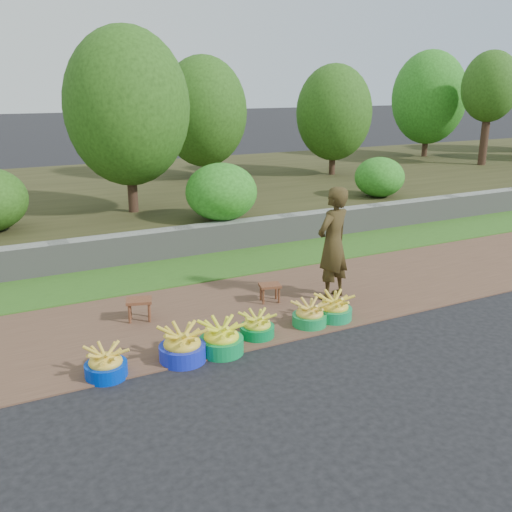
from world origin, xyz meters
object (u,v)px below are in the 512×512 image
basin_b (182,346)px  basin_c (221,339)px  stool_left (139,303)px  vendor_woman (333,243)px  basin_a (106,364)px  basin_e (309,315)px  stool_right (270,288)px  basin_f (334,309)px  basin_d (257,327)px

basin_b → basin_c: basin_b is taller
stool_left → vendor_woman: size_ratio=0.24×
basin_a → basin_b: size_ratio=0.85×
basin_b → stool_left: bearing=95.3°
basin_c → basin_e: basin_c is taller
basin_e → vendor_woman: bearing=40.6°
basin_e → stool_left: bearing=149.1°
stool_left → vendor_woman: vendor_woman is taller
basin_b → vendor_woman: vendor_woman is taller
stool_right → basin_f: bearing=-63.4°
basin_d → vendor_woman: 1.90m
basin_f → stool_left: size_ratio=1.23×
basin_d → basin_f: size_ratio=0.89×
basin_b → stool_left: 1.35m
basin_b → vendor_woman: (2.67, 0.88, 0.68)m
stool_left → vendor_woman: 2.90m
basin_a → basin_f: basin_f is taller
basin_a → basin_e: 2.73m
basin_c → stool_left: basin_c is taller
basin_f → stool_right: bearing=116.6°
basin_e → stool_right: (-0.07, 0.97, 0.08)m
basin_c → basin_d: size_ratio=1.21×
basin_c → stool_right: 1.73m
stool_left → stool_right: (1.90, -0.21, -0.02)m
basin_b → basin_c: 0.49m
basin_a → vendor_woman: vendor_woman is taller
basin_a → basin_f: bearing=3.2°
basin_e → basin_f: 0.40m
vendor_woman → basin_a: bearing=-6.2°
basin_a → basin_d: 1.95m
basin_f → basin_b: bearing=-175.2°
stool_left → stool_right: size_ratio=1.13×
basin_f → vendor_woman: 1.07m
basin_a → stool_right: (2.66, 1.13, 0.08)m
basin_e → basin_b: bearing=-174.8°
basin_a → basin_c: bearing=-1.4°
basin_b → basin_d: (1.06, 0.17, -0.04)m
stool_right → basin_d: bearing=-126.1°
basin_c → basin_e: (1.36, 0.19, -0.02)m
basin_b → basin_e: (1.84, 0.17, -0.03)m
basin_d → vendor_woman: bearing=23.7°
basin_d → basin_e: (0.78, -0.00, 0.01)m
basin_c → stool_left: (-0.61, 1.37, 0.08)m
basin_c → vendor_woman: vendor_woman is taller
basin_f → basin_d: bearing=-179.1°
basin_f → vendor_woman: bearing=58.4°
basin_c → basin_b: bearing=177.7°
basin_b → basin_c: (0.49, -0.02, -0.00)m
basin_d → basin_f: 1.19m
vendor_woman → stool_right: bearing=-36.1°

